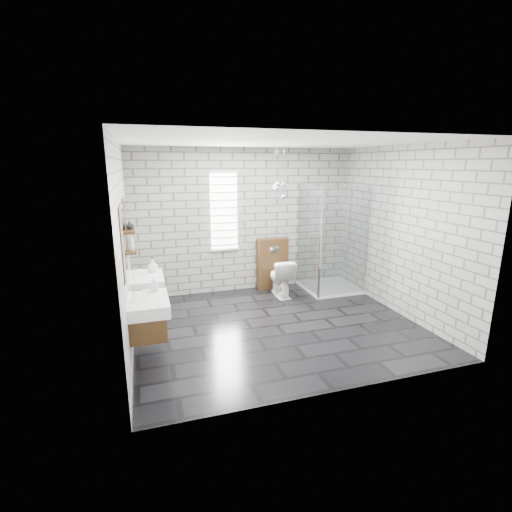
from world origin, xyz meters
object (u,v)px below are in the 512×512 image
vanity_left (145,306)px  cistern_panel (272,263)px  vanity_right (144,282)px  shower_enclosure (329,266)px  toilet (281,277)px

vanity_left → cistern_panel: 3.35m
vanity_right → shower_enclosure: (3.41, 0.80, -0.25)m
toilet → cistern_panel: bearing=-87.5°
vanity_left → vanity_right: (0.00, 0.97, 0.00)m
vanity_right → cistern_panel: size_ratio=1.57×
vanity_left → toilet: (2.44, 1.82, -0.41)m
vanity_left → toilet: 3.07m
vanity_left → vanity_right: bearing=90.0°
vanity_right → shower_enclosure: shower_enclosure is taller
vanity_left → shower_enclosure: (3.41, 1.77, -0.25)m
cistern_panel → toilet: size_ratio=1.43×
cistern_panel → shower_enclosure: (0.97, -0.52, 0.00)m
vanity_left → vanity_right: same height
toilet → vanity_right: bearing=21.7°
vanity_left → cistern_panel: (2.44, 2.29, -0.26)m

